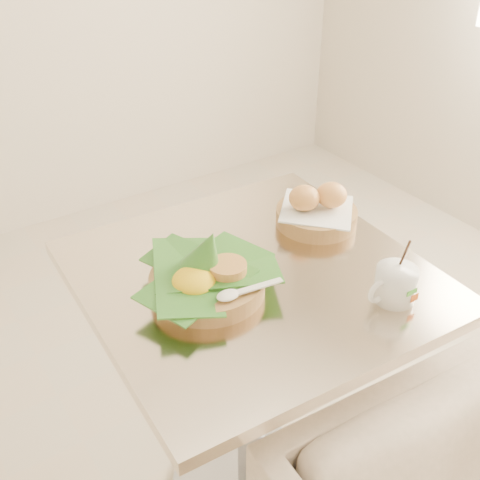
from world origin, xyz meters
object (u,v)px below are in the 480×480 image
bread_basket (317,210)px  coffee_mug (395,284)px  cafe_table (252,349)px  rice_basket (207,276)px

bread_basket → coffee_mug: bearing=-101.3°
cafe_table → rice_basket: (-0.12, -0.00, 0.26)m
cafe_table → coffee_mug: 0.39m
cafe_table → bread_basket: (0.24, 0.09, 0.26)m
coffee_mug → rice_basket: bearing=142.5°
rice_basket → coffee_mug: size_ratio=2.04×
cafe_table → rice_basket: rice_basket is taller
bread_basket → coffee_mug: size_ratio=1.63×
bread_basket → coffee_mug: coffee_mug is taller
rice_basket → bread_basket: size_ratio=1.26×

